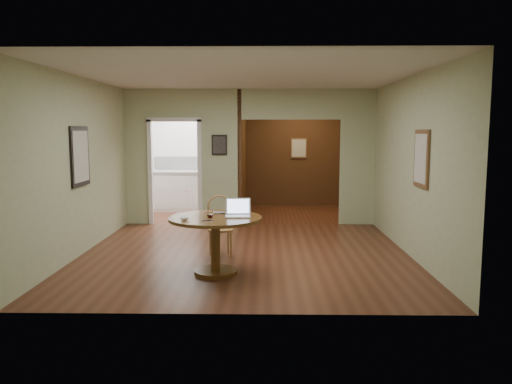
{
  "coord_description": "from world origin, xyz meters",
  "views": [
    {
      "loc": [
        0.3,
        -7.46,
        1.89
      ],
      "look_at": [
        0.17,
        -0.2,
        0.99
      ],
      "focal_mm": 35.0,
      "sensor_mm": 36.0,
      "label": 1
    }
  ],
  "objects_px": {
    "dining_table": "(215,232)",
    "open_laptop": "(238,211)",
    "chair": "(220,223)",
    "closed_laptop": "(218,213)"
  },
  "relations": [
    {
      "from": "open_laptop",
      "to": "dining_table",
      "type": "bearing_deg",
      "value": -172.96
    },
    {
      "from": "dining_table",
      "to": "chair",
      "type": "height_order",
      "value": "chair"
    },
    {
      "from": "dining_table",
      "to": "chair",
      "type": "relative_size",
      "value": 1.33
    },
    {
      "from": "chair",
      "to": "closed_laptop",
      "type": "bearing_deg",
      "value": -99.33
    },
    {
      "from": "dining_table",
      "to": "open_laptop",
      "type": "distance_m",
      "value": 0.4
    },
    {
      "from": "dining_table",
      "to": "chair",
      "type": "distance_m",
      "value": 0.95
    },
    {
      "from": "open_laptop",
      "to": "closed_laptop",
      "type": "bearing_deg",
      "value": 144.37
    },
    {
      "from": "dining_table",
      "to": "closed_laptop",
      "type": "xyz_separation_m",
      "value": [
        0.01,
        0.23,
        0.21
      ]
    },
    {
      "from": "chair",
      "to": "open_laptop",
      "type": "distance_m",
      "value": 1.0
    },
    {
      "from": "dining_table",
      "to": "closed_laptop",
      "type": "distance_m",
      "value": 0.31
    }
  ]
}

